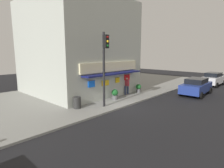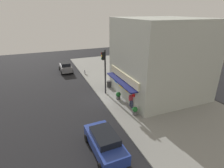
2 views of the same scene
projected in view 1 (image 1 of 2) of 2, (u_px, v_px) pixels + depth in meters
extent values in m
plane|color=black|center=(125.00, 107.00, 14.20)|extent=(60.65, 60.65, 0.00)
cube|color=gray|center=(77.00, 95.00, 18.29)|extent=(40.43, 12.20, 0.13)
cube|color=#ADB2A8|center=(78.00, 48.00, 19.06)|extent=(9.10, 9.31, 8.97)
cube|color=beige|center=(111.00, 67.00, 16.15)|extent=(6.92, 0.16, 0.82)
cube|color=navy|center=(114.00, 73.00, 16.02)|extent=(6.55, 0.90, 0.12)
cube|color=blue|center=(91.00, 84.00, 14.71)|extent=(0.68, 0.08, 0.51)
cube|color=yellow|center=(105.00, 83.00, 15.86)|extent=(0.81, 0.08, 0.45)
cube|color=yellow|center=(118.00, 80.00, 16.99)|extent=(0.51, 0.08, 0.47)
cube|color=red|center=(127.00, 77.00, 17.98)|extent=(0.75, 0.08, 0.53)
cylinder|color=black|center=(104.00, 70.00, 13.61)|extent=(0.18, 0.18, 5.49)
cube|color=black|center=(106.00, 42.00, 13.10)|extent=(0.32, 0.28, 0.95)
sphere|color=maroon|center=(108.00, 37.00, 12.94)|extent=(0.18, 0.18, 0.18)
sphere|color=yellow|center=(108.00, 41.00, 12.99)|extent=(0.18, 0.18, 0.18)
sphere|color=#0F4C19|center=(108.00, 46.00, 13.04)|extent=(0.18, 0.18, 0.18)
cylinder|color=#2D2D2D|center=(77.00, 103.00, 13.53)|extent=(0.57, 0.57, 0.85)
cylinder|color=navy|center=(125.00, 90.00, 17.90)|extent=(0.16, 0.16, 0.86)
cylinder|color=navy|center=(128.00, 90.00, 18.19)|extent=(0.16, 0.16, 0.86)
cube|color=#B2333F|center=(127.00, 83.00, 17.93)|extent=(0.24, 0.47, 0.55)
sphere|color=tan|center=(127.00, 79.00, 17.86)|extent=(0.22, 0.22, 0.22)
cylinder|color=#B2333F|center=(129.00, 83.00, 17.76)|extent=(0.10, 0.10, 0.50)
cylinder|color=#B2333F|center=(125.00, 83.00, 18.10)|extent=(0.10, 0.10, 0.50)
cylinder|color=#59595B|center=(138.00, 91.00, 18.92)|extent=(0.46, 0.46, 0.38)
sphere|color=#1E6628|center=(138.00, 87.00, 18.85)|extent=(0.53, 0.53, 0.53)
cylinder|color=#59595B|center=(115.00, 97.00, 16.12)|extent=(0.49, 0.49, 0.37)
sphere|color=#195623|center=(115.00, 93.00, 16.04)|extent=(0.58, 0.58, 0.58)
cube|color=navy|center=(196.00, 87.00, 18.40)|extent=(4.58, 2.04, 0.84)
cube|color=black|center=(197.00, 81.00, 18.29)|extent=(2.49, 1.67, 0.50)
cylinder|color=black|center=(191.00, 88.00, 20.26)|extent=(0.65, 0.24, 0.64)
cylinder|color=black|center=(210.00, 90.00, 19.04)|extent=(0.65, 0.24, 0.64)
cylinder|color=black|center=(180.00, 93.00, 17.90)|extent=(0.65, 0.24, 0.64)
cylinder|color=black|center=(201.00, 96.00, 16.69)|extent=(0.65, 0.24, 0.64)
cube|color=silver|center=(213.00, 80.00, 23.56)|extent=(4.07, 1.96, 0.83)
cube|color=black|center=(213.00, 75.00, 23.44)|extent=(2.22, 1.59, 0.51)
cylinder|color=black|center=(209.00, 81.00, 25.21)|extent=(0.65, 0.25, 0.64)
cylinder|color=black|center=(224.00, 83.00, 23.96)|extent=(0.65, 0.25, 0.64)
cylinder|color=black|center=(201.00, 83.00, 23.29)|extent=(0.65, 0.25, 0.64)
cylinder|color=black|center=(217.00, 85.00, 22.04)|extent=(0.65, 0.25, 0.64)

